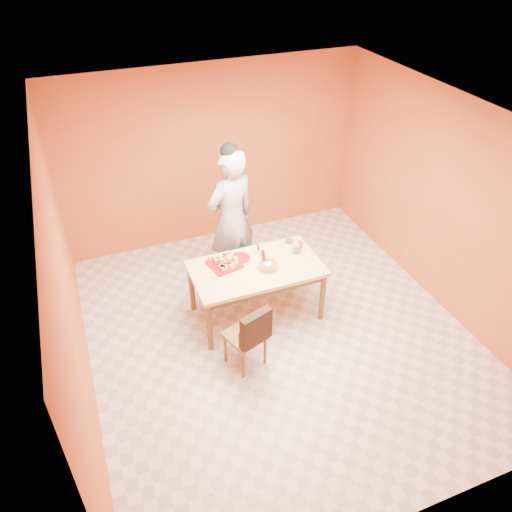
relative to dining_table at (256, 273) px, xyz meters
name	(u,v)px	position (x,y,z in m)	size (l,w,h in m)	color
floor	(278,334)	(0.12, -0.45, -0.67)	(5.00, 5.00, 0.00)	beige
ceiling	(286,125)	(0.12, -0.45, 2.03)	(5.00, 5.00, 0.00)	white
wall_back	(213,156)	(0.12, 2.05, 0.68)	(4.50, 4.50, 0.00)	#D16630
wall_left	(67,293)	(-2.13, -0.45, 0.68)	(5.00, 5.00, 0.00)	#D16630
wall_right	(449,207)	(2.37, -0.45, 0.68)	(5.00, 5.00, 0.00)	#D16630
dining_table	(256,273)	(0.00, 0.00, 0.00)	(1.60, 0.90, 0.76)	#EED77C
dining_chair	(245,335)	(-0.43, -0.76, -0.21)	(0.52, 0.58, 0.88)	brown
pastry_pile	(224,260)	(-0.35, 0.18, 0.17)	(0.33, 0.33, 0.11)	#DBAB5D
person	(231,219)	(-0.03, 0.81, 0.32)	(0.72, 0.47, 1.98)	gray
pastry_platter	(224,264)	(-0.35, 0.18, 0.10)	(0.36, 0.36, 0.02)	maroon
red_dinner_plate	(240,258)	(-0.12, 0.24, 0.10)	(0.25, 0.25, 0.01)	maroon
white_cake_plate	(268,268)	(0.12, -0.09, 0.10)	(0.25, 0.25, 0.01)	white
sponge_cake	(268,266)	(0.12, -0.09, 0.13)	(0.24, 0.24, 0.06)	orange
cake_server	(263,256)	(0.13, 0.09, 0.17)	(0.05, 0.24, 0.01)	silver
egg_ornament	(297,248)	(0.58, 0.09, 0.17)	(0.12, 0.10, 0.15)	olive
magenta_glass	(300,245)	(0.68, 0.18, 0.14)	(0.06, 0.06, 0.09)	#B61B56
checker_tin	(289,241)	(0.60, 0.35, 0.11)	(0.11, 0.11, 0.03)	#34170E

